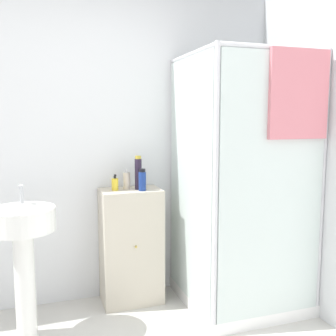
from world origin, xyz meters
TOP-DOWN VIEW (x-y plane):
  - wall_back at (0.00, 1.70)m, footprint 6.40×0.06m
  - shower_enclosure at (1.19, 1.15)m, footprint 0.87×0.90m
  - vanity_cabinet at (0.43, 1.51)m, footprint 0.47×0.33m
  - sink at (-0.36, 1.23)m, footprint 0.43×0.43m
  - soap_dispenser at (0.31, 1.51)m, footprint 0.05×0.05m
  - shampoo_bottle_tall_black at (0.49, 1.50)m, footprint 0.05×0.05m
  - shampoo_bottle_blue at (0.50, 1.43)m, footprint 0.06×0.06m
  - lotion_bottle_white at (0.41, 1.54)m, footprint 0.05×0.06m

SIDE VIEW (x-z plane):
  - vanity_cabinet at x=0.43m, z-range 0.00..0.91m
  - shower_enclosure at x=1.19m, z-range -0.41..1.51m
  - sink at x=-0.36m, z-range 0.16..1.17m
  - soap_dispenser at x=0.31m, z-range 0.89..1.02m
  - lotion_bottle_white at x=0.41m, z-range 0.89..1.05m
  - shampoo_bottle_blue at x=0.50m, z-range 0.90..1.07m
  - shampoo_bottle_tall_black at x=0.49m, z-range 0.90..1.16m
  - wall_back at x=0.00m, z-range 0.00..2.50m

